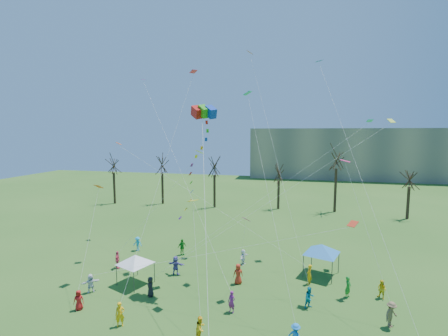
% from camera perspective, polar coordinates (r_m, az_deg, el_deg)
% --- Properties ---
extents(distant_building, '(60.00, 14.00, 15.00)m').
position_cam_1_polar(distant_building, '(101.89, 22.35, 2.48)').
color(distant_building, gray).
rests_on(distant_building, ground).
extents(bare_tree_row, '(67.28, 8.63, 11.87)m').
position_cam_1_polar(bare_tree_row, '(55.69, 11.12, -0.35)').
color(bare_tree_row, black).
rests_on(bare_tree_row, ground).
extents(big_box_kite, '(3.07, 6.56, 17.06)m').
position_cam_1_polar(big_box_kite, '(25.95, -4.76, -0.76)').
color(big_box_kite, red).
rests_on(big_box_kite, ground).
extents(canopy_tent_white, '(3.38, 3.38, 2.72)m').
position_cam_1_polar(canopy_tent_white, '(30.49, -15.93, -15.76)').
color(canopy_tent_white, '#3F3F44').
rests_on(canopy_tent_white, ground).
extents(canopy_tent_blue, '(3.86, 3.86, 3.07)m').
position_cam_1_polar(canopy_tent_blue, '(32.32, 17.44, -13.94)').
color(canopy_tent_blue, '#3F3F44').
rests_on(canopy_tent_blue, ground).
extents(festival_crowd, '(26.20, 14.49, 1.86)m').
position_cam_1_polar(festival_crowd, '(28.55, 0.08, -20.27)').
color(festival_crowd, red).
rests_on(festival_crowd, ground).
extents(small_kites_aloft, '(28.57, 18.48, 32.27)m').
position_cam_1_polar(small_kites_aloft, '(29.56, 3.47, 5.21)').
color(small_kites_aloft, '#D8450B').
rests_on(small_kites_aloft, ground).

